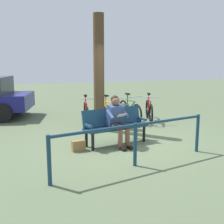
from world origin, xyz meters
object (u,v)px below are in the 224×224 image
handbag (78,146)px  bicycle_green (149,111)px  person_reading (117,118)px  litter_bin (123,117)px  bicycle_silver (130,111)px  bicycle_purple (86,113)px  tree_trunk (99,73)px  bicycle_red (109,113)px  bench (114,123)px

handbag → bicycle_green: size_ratio=0.19×
person_reading → litter_bin: (-0.75, -1.52, -0.29)m
bicycle_silver → bicycle_purple: bearing=-94.4°
litter_bin → bicycle_silver: bearing=-123.5°
tree_trunk → bicycle_red: tree_trunk is taller
bench → bicycle_red: 2.16m
litter_bin → bicycle_red: bearing=-74.6°
bicycle_green → bicycle_red: 1.44m
bicycle_green → bicycle_silver: size_ratio=0.95×
bicycle_red → bicycle_purple: size_ratio=0.98×
person_reading → bicycle_silver: (-1.36, -2.45, -0.31)m
handbag → tree_trunk: size_ratio=0.09×
tree_trunk → bicycle_red: 1.52m
bicycle_green → person_reading: bearing=-21.5°
bicycle_red → litter_bin: bearing=-0.8°
handbag → bicycle_purple: size_ratio=0.18×
bicycle_green → bicycle_purple: size_ratio=0.96×
person_reading → bicycle_silver: bearing=-130.4°
bench → bicycle_silver: bearing=-132.3°
bicycle_purple → bicycle_red: bearing=81.4°
person_reading → bicycle_red: person_reading is taller
bench → bicycle_green: bicycle_green is taller
bench → bicycle_purple: 2.32m
bicycle_green → bicycle_red: (1.44, 0.01, 0.00)m
handbag → bicycle_silver: size_ratio=0.18×
bicycle_silver → bench: bearing=-34.5°
person_reading → bicycle_green: size_ratio=0.75×
bench → bicycle_green: size_ratio=1.04×
bicycle_red → tree_trunk: bearing=-56.7°
person_reading → tree_trunk: (-0.05, -1.65, 1.00)m
bicycle_silver → bicycle_green: bearing=69.1°
bench → handbag: bench is taller
litter_bin → handbag: bearing=43.4°
person_reading → bicycle_red: (-0.55, -2.24, -0.31)m
person_reading → bicycle_purple: (0.15, -2.48, -0.31)m
bicycle_silver → bicycle_red: 0.84m
bench → bicycle_red: bearing=-116.4°
litter_bin → bicycle_red: bicycle_red is taller
litter_bin → bicycle_red: size_ratio=0.45×
bench → bicycle_red: bicycle_red is taller
bench → bicycle_silver: bicycle_silver is taller
bicycle_green → handbag: bearing=-31.5°
handbag → bicycle_green: 3.80m
litter_bin → bicycle_purple: bicycle_purple is taller
litter_bin → bicycle_red: 0.75m
bicycle_green → bicycle_purple: 2.15m
bicycle_purple → bicycle_silver: bearing=99.1°
bicycle_green → bicycle_red: size_ratio=0.98×
bicycle_red → bench: bearing=-31.4°
bicycle_green → bicycle_silver: bearing=-87.5°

